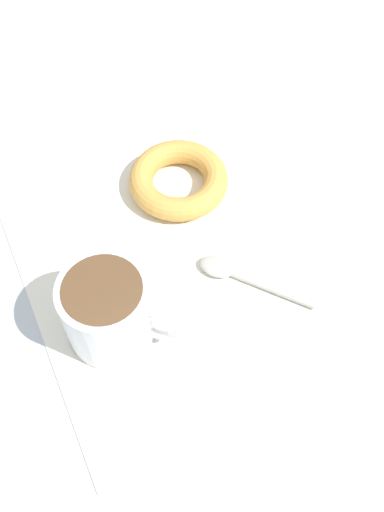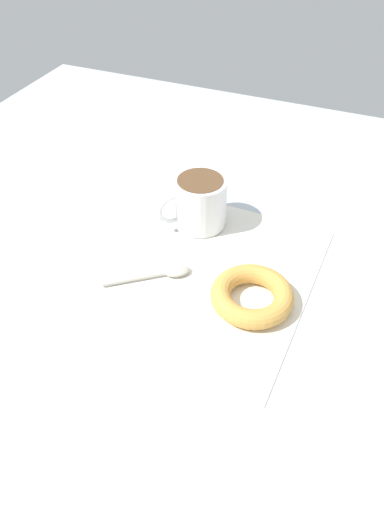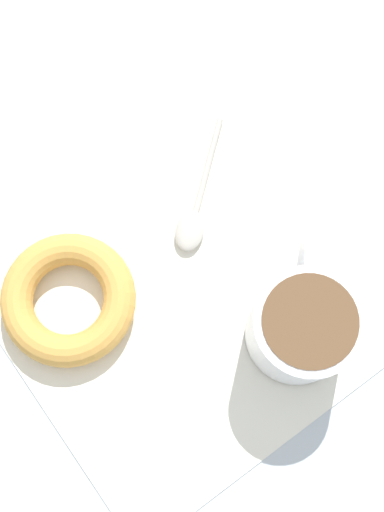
{
  "view_description": "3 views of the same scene",
  "coord_description": "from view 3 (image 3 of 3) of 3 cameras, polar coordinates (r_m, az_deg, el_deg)",
  "views": [
    {
      "loc": [
        25.98,
        -14.62,
        50.13
      ],
      "look_at": [
        -1.43,
        -0.47,
        2.3
      ],
      "focal_mm": 40.0,
      "sensor_mm": 36.0,
      "label": 1
    },
    {
      "loc": [
        -21.64,
        48.23,
        49.11
      ],
      "look_at": [
        -1.43,
        -0.47,
        2.3
      ],
      "focal_mm": 35.0,
      "sensor_mm": 36.0,
      "label": 2
    },
    {
      "loc": [
        -9.59,
        -10.84,
        58.61
      ],
      "look_at": [
        -1.43,
        -0.47,
        2.3
      ],
      "focal_mm": 50.0,
      "sensor_mm": 36.0,
      "label": 3
    }
  ],
  "objects": [
    {
      "name": "ground_plane",
      "position": [
        0.61,
        0.78,
        0.43
      ],
      "size": [
        120.0,
        120.0,
        2.0
      ],
      "primitive_type": "cube",
      "color": "#B2BCC6"
    },
    {
      "name": "napkin",
      "position": [
        0.6,
        0.0,
        -0.47
      ],
      "size": [
        34.92,
        34.92,
        0.3
      ],
      "primitive_type": "cube",
      "rotation": [
        0.0,
        0.0,
        -0.04
      ],
      "color": "white",
      "rests_on": "ground_plane"
    },
    {
      "name": "coffee_cup",
      "position": [
        0.55,
        8.84,
        -5.51
      ],
      "size": [
        9.38,
        9.65,
        7.97
      ],
      "color": "white",
      "rests_on": "napkin"
    },
    {
      "name": "donut",
      "position": [
        0.59,
        -9.88,
        -3.44
      ],
      "size": [
        11.03,
        11.03,
        2.65
      ],
      "primitive_type": "torus",
      "color": "gold",
      "rests_on": "napkin"
    },
    {
      "name": "spoon",
      "position": [
        0.6,
        0.26,
        3.45
      ],
      "size": [
        10.63,
        8.64,
        0.9
      ],
      "color": "#B7B2A8",
      "rests_on": "napkin"
    }
  ]
}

